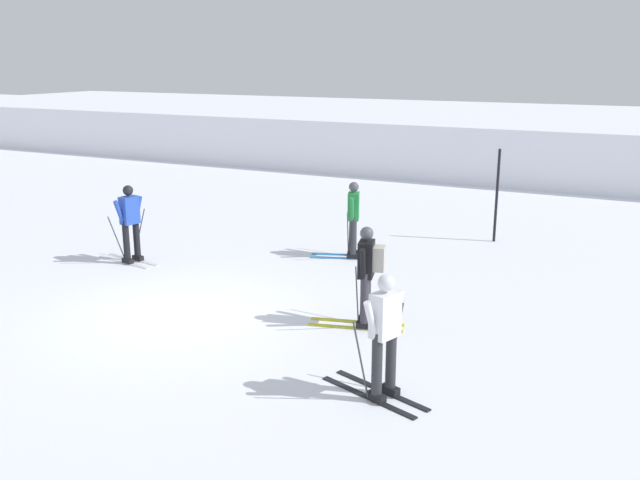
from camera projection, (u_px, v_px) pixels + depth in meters
name	position (u px, v px, depth m)	size (l,w,h in m)	color
ground_plane	(181.00, 315.00, 12.03)	(120.00, 120.00, 0.00)	white
far_snow_ridge	(463.00, 143.00, 27.82)	(80.00, 7.93, 1.99)	white
skier_green	(353.00, 217.00, 15.27)	(1.63, 0.95, 1.71)	#237AC6
skier_black	(367.00, 272.00, 11.30)	(1.64, 0.98, 1.71)	gold
skier_white	(384.00, 333.00, 8.89)	(1.63, 0.95, 1.71)	black
skier_blue	(130.00, 222.00, 14.89)	(1.64, 0.99, 1.71)	silver
trail_marker_pole	(497.00, 196.00, 16.55)	(0.07, 0.07, 2.25)	black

